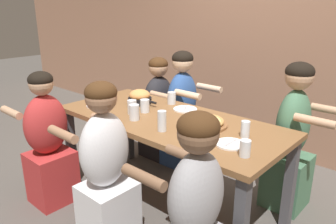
# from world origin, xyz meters

# --- Properties ---
(ground_plane) EXTENTS (18.00, 18.00, 0.00)m
(ground_plane) POSITION_xyz_m (0.00, 0.00, 0.00)
(ground_plane) COLOR #514C47
(ground_plane) RESTS_ON ground
(restaurant_back_panel) EXTENTS (10.00, 0.06, 3.20)m
(restaurant_back_panel) POSITION_xyz_m (0.00, 1.58, 1.60)
(restaurant_back_panel) COLOR #9E7056
(restaurant_back_panel) RESTS_ON ground
(dining_table) EXTENTS (1.88, 0.83, 0.76)m
(dining_table) POSITION_xyz_m (0.00, 0.00, 0.67)
(dining_table) COLOR brown
(dining_table) RESTS_ON ground
(pizza_board_main) EXTENTS (0.37, 0.37, 0.05)m
(pizza_board_main) POSITION_xyz_m (0.30, 0.05, 0.79)
(pizza_board_main) COLOR brown
(pizza_board_main) RESTS_ON dining_table
(skillet_bowl) EXTENTS (0.31, 0.21, 0.13)m
(skillet_bowl) POSITION_xyz_m (-0.46, 0.13, 0.82)
(skillet_bowl) COLOR black
(skillet_bowl) RESTS_ON dining_table
(empty_plate_a) EXTENTS (0.20, 0.20, 0.02)m
(empty_plate_a) POSITION_xyz_m (0.64, -0.12, 0.77)
(empty_plate_a) COLOR white
(empty_plate_a) RESTS_ON dining_table
(empty_plate_b) EXTENTS (0.20, 0.20, 0.02)m
(empty_plate_b) POSITION_xyz_m (-0.03, 0.25, 0.77)
(empty_plate_b) COLOR white
(empty_plate_b) RESTS_ON dining_table
(empty_plate_c) EXTENTS (0.21, 0.21, 0.02)m
(empty_plate_c) POSITION_xyz_m (-0.67, -0.17, 0.77)
(empty_plate_c) COLOR white
(empty_plate_c) RESTS_ON dining_table
(drinking_glass_a) EXTENTS (0.06, 0.06, 0.11)m
(drinking_glass_a) POSITION_xyz_m (0.65, 0.06, 0.81)
(drinking_glass_a) COLOR silver
(drinking_glass_a) RESTS_ON dining_table
(drinking_glass_b) EXTENTS (0.08, 0.08, 0.11)m
(drinking_glass_b) POSITION_xyz_m (-0.24, 0.31, 0.81)
(drinking_glass_b) COLOR silver
(drinking_glass_b) RESTS_ON dining_table
(drinking_glass_c) EXTENTS (0.08, 0.08, 0.12)m
(drinking_glass_c) POSITION_xyz_m (-0.29, -0.12, 0.82)
(drinking_glass_c) COLOR silver
(drinking_glass_c) RESTS_ON dining_table
(drinking_glass_d) EXTENTS (0.08, 0.08, 0.12)m
(drinking_glass_d) POSITION_xyz_m (-0.17, -0.20, 0.82)
(drinking_glass_d) COLOR silver
(drinking_glass_d) RESTS_ON dining_table
(drinking_glass_e) EXTENTS (0.08, 0.08, 0.11)m
(drinking_glass_e) POSITION_xyz_m (-0.24, -0.01, 0.81)
(drinking_glass_e) COLOR silver
(drinking_glass_e) RESTS_ON dining_table
(drinking_glass_f) EXTENTS (0.07, 0.07, 0.12)m
(drinking_glass_f) POSITION_xyz_m (0.47, -0.19, 0.81)
(drinking_glass_f) COLOR silver
(drinking_glass_f) RESTS_ON dining_table
(drinking_glass_g) EXTENTS (0.07, 0.07, 0.10)m
(drinking_glass_g) POSITION_xyz_m (0.79, -0.21, 0.81)
(drinking_glass_g) COLOR silver
(drinking_glass_g) RESTS_ON dining_table
(drinking_glass_h) EXTENTS (0.06, 0.06, 0.15)m
(drinking_glass_h) POSITION_xyz_m (0.15, -0.23, 0.83)
(drinking_glass_h) COLOR silver
(drinking_glass_h) RESTS_ON dining_table
(diner_far_right) EXTENTS (0.51, 0.40, 1.21)m
(diner_far_right) POSITION_xyz_m (0.76, 0.63, 0.57)
(diner_far_right) COLOR #477556
(diner_far_right) RESTS_ON ground
(diner_far_left) EXTENTS (0.51, 0.40, 1.10)m
(diner_far_left) POSITION_xyz_m (-0.70, 0.63, 0.51)
(diner_far_left) COLOR #232328
(diner_far_left) RESTS_ON ground
(diner_far_midleft) EXTENTS (0.51, 0.40, 1.19)m
(diner_far_midleft) POSITION_xyz_m (-0.37, 0.63, 0.56)
(diner_far_midleft) COLOR #2D5193
(diner_far_midleft) RESTS_ON ground
(diner_near_left) EXTENTS (0.51, 0.40, 1.13)m
(diner_near_left) POSITION_xyz_m (-0.76, -0.63, 0.52)
(diner_near_left) COLOR #B22D2D
(diner_near_left) RESTS_ON ground
(diner_near_right) EXTENTS (0.51, 0.40, 1.14)m
(diner_near_right) POSITION_xyz_m (0.76, -0.63, 0.53)
(diner_near_right) COLOR #99999E
(diner_near_right) RESTS_ON ground
(diner_near_center) EXTENTS (0.51, 0.40, 1.17)m
(diner_near_center) POSITION_xyz_m (0.00, -0.63, 0.54)
(diner_near_center) COLOR silver
(diner_near_center) RESTS_ON ground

